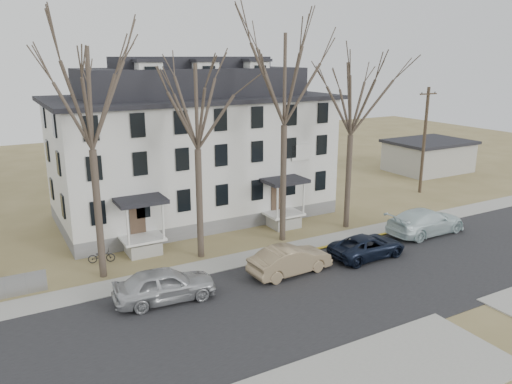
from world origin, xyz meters
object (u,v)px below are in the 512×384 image
tree_center (285,73)px  tree_mid_left (196,101)px  car_tan (290,261)px  utility_pole_far (424,139)px  tree_mid_right (353,94)px  tree_far_left (87,91)px  car_silver (165,285)px  bicycle_left (102,257)px  car_navy (367,247)px  boarding_house (193,147)px  car_white (426,222)px

tree_center → tree_mid_left: bearing=180.0°
car_tan → utility_pole_far: bearing=-68.9°
tree_center → tree_mid_right: (5.50, 0.00, -1.48)m
tree_mid_right → utility_pole_far: (12.00, 4.20, -4.70)m
tree_far_left → tree_mid_right: 17.52m
car_silver → bicycle_left: 6.76m
tree_far_left → car_navy: (14.93, -5.19, -9.65)m
utility_pole_far → tree_mid_left: bearing=-169.9°
boarding_house → car_navy: bearing=-66.0°
tree_mid_right → car_silver: 18.30m
tree_mid_right → car_silver: tree_mid_right is taller
car_tan → car_silver: bearing=84.2°
boarding_house → utility_pole_far: (20.50, -3.95, -0.47)m
tree_mid_left → car_navy: tree_mid_left is taller
tree_mid_left → car_silver: bearing=-130.5°
car_navy → bicycle_left: (-14.59, 7.12, -0.28)m
tree_mid_right → car_silver: (-15.42, -4.59, -8.72)m
car_tan → car_navy: bearing=-96.3°
tree_center → car_silver: size_ratio=2.85×
car_white → car_tan: bearing=93.2°
tree_center → car_white: size_ratio=2.39×
tree_far_left → car_navy: size_ratio=2.74×
utility_pole_far → car_white: bearing=-135.1°
car_silver → bicycle_left: car_silver is taller
car_navy → car_white: car_white is taller
car_silver → car_tan: (7.35, -0.32, -0.06)m
tree_far_left → car_white: bearing=-10.5°
tree_mid_left → tree_center: (6.00, 0.00, 1.48)m
tree_center → car_tan: (-2.57, -4.90, -10.27)m
bicycle_left → car_silver: bearing=-149.9°
car_tan → tree_far_left: bearing=59.2°
car_silver → car_tan: 7.36m
tree_far_left → tree_mid_right: (17.50, 0.00, -0.74)m
tree_mid_left → bicycle_left: (-5.66, 1.93, -9.19)m
boarding_house → tree_center: size_ratio=1.41×
boarding_house → car_tan: 13.84m
boarding_house → utility_pole_far: boarding_house is taller
tree_mid_left → tree_mid_right: same height
tree_mid_left → tree_far_left: bearing=180.0°
car_silver → car_white: size_ratio=0.84×
tree_mid_left → tree_center: bearing=0.0°
tree_mid_left → tree_center: size_ratio=0.87×
car_tan → car_white: 11.94m
car_silver → car_white: (19.25, 0.64, 0.01)m
tree_far_left → car_white: (21.33, -3.95, -9.45)m
tree_mid_right → bicycle_left: tree_mid_right is taller
tree_center → car_navy: 11.98m
car_white → boarding_house: bearing=44.2°
car_silver → bicycle_left: (-1.74, 6.52, -0.46)m
tree_center → car_silver: bearing=-155.2°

